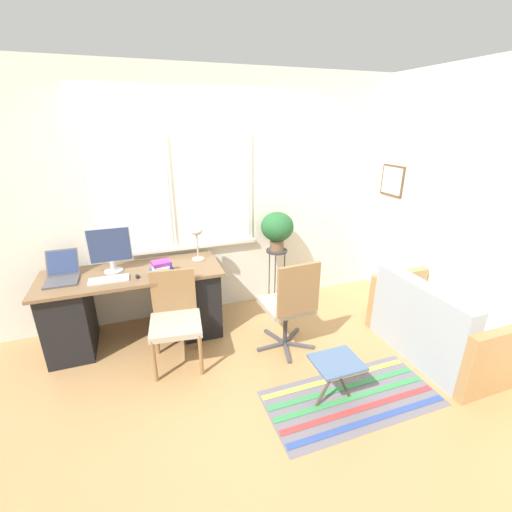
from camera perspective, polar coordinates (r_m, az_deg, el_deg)
The scene contains 17 objects.
ground_plane at distance 3.78m, azimuth -4.20°, elevation -13.46°, with size 14.00×14.00×0.00m, color tan.
wall_back_with_window at distance 3.92m, azimuth -8.02°, elevation 9.37°, with size 9.00×0.12×2.70m.
wall_right_with_picture at distance 4.38m, azimuth 26.05°, elevation 8.68°, with size 0.08×9.00×2.70m.
desk at distance 3.77m, azimuth -19.28°, elevation -7.57°, with size 1.74×0.68×0.76m.
laptop at distance 3.71m, azimuth -29.61°, elevation -2.65°, with size 0.28×0.38×0.24m.
monitor at distance 3.62m, azimuth -23.15°, elevation 1.12°, with size 0.40×0.18×0.46m.
keyboard at distance 3.51m, azimuth -23.31°, elevation -3.64°, with size 0.36×0.15×0.02m.
mouse at distance 3.47m, azimuth -19.16°, elevation -3.21°, with size 0.04×0.06×0.03m.
desk_lamp at distance 3.67m, azimuth -9.84°, elevation 3.33°, with size 0.13×0.13×0.36m.
book_stack at distance 3.45m, azimuth -15.48°, elevation -1.93°, with size 0.23×0.18×0.14m.
desk_chair_wooden at distance 3.31m, azimuth -13.31°, elevation -9.85°, with size 0.51×0.51×0.88m.
office_chair_swivel at distance 3.35m, azimuth 5.68°, elevation -7.96°, with size 0.57×0.59×0.99m.
couch_loveseat at distance 3.84m, azimuth 27.72°, elevation -10.56°, with size 0.70×1.28×0.78m.
plant_stand at distance 4.14m, azimuth 3.45°, elevation -0.28°, with size 0.25×0.25×0.73m.
potted_plant at distance 4.02m, azimuth 3.57°, elevation 4.70°, with size 0.38×0.38×0.46m.
floor_rug_striped at distance 3.20m, azimuth 15.69°, elevation -21.84°, with size 1.45×0.67×0.01m.
folding_stool at distance 2.91m, azimuth 13.29°, elevation -17.32°, with size 0.37×0.32×0.41m.
Camera 1 is at (-0.78, -3.00, 2.15)m, focal length 24.00 mm.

